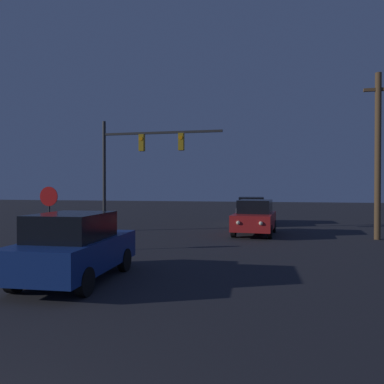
{
  "coord_description": "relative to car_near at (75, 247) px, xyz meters",
  "views": [
    {
      "loc": [
        3.01,
        -1.76,
        2.44
      ],
      "look_at": [
        0.0,
        12.22,
        2.24
      ],
      "focal_mm": 35.0,
      "sensor_mm": 36.0,
      "label": 1
    }
  ],
  "objects": [
    {
      "name": "utility_pole",
      "position": [
        9.75,
        9.95,
        3.08
      ],
      "size": [
        1.27,
        0.28,
        7.7
      ],
      "color": "brown",
      "rests_on": "ground_plane"
    },
    {
      "name": "stop_sign",
      "position": [
        -3.14,
        3.67,
        0.82
      ],
      "size": [
        0.72,
        0.07,
        2.45
      ],
      "color": "#2D2D2D",
      "rests_on": "ground_plane"
    },
    {
      "name": "traffic_signal_mast",
      "position": [
        -2.29,
        10.36,
        3.23
      ],
      "size": [
        6.65,
        0.3,
        6.05
      ],
      "color": "#2D2D2D",
      "rests_on": "ground_plane"
    },
    {
      "name": "car_mid",
      "position": [
        4.11,
        10.51,
        0.0
      ],
      "size": [
        2.15,
        4.3,
        1.77
      ],
      "rotation": [
        0.0,
        0.0,
        3.07
      ],
      "color": "#B21E1E",
      "rests_on": "ground_plane"
    },
    {
      "name": "car_near",
      "position": [
        0.0,
        0.0,
        0.0
      ],
      "size": [
        2.07,
        4.27,
        1.77
      ],
      "rotation": [
        0.0,
        0.0,
        0.04
      ],
      "color": "navy",
      "rests_on": "ground_plane"
    },
    {
      "name": "car_far",
      "position": [
        3.61,
        16.2,
        0.0
      ],
      "size": [
        2.11,
        4.29,
        1.77
      ],
      "rotation": [
        0.0,
        0.0,
        3.2
      ],
      "color": "#99999E",
      "rests_on": "ground_plane"
    }
  ]
}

